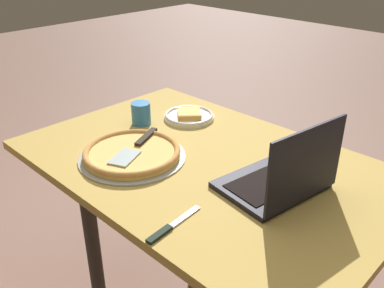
{
  "coord_description": "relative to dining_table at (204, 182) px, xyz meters",
  "views": [
    {
      "loc": [
        -0.87,
        0.95,
        1.46
      ],
      "look_at": [
        0.03,
        0.03,
        0.8
      ],
      "focal_mm": 39.24,
      "sensor_mm": 36.0,
      "label": 1
    }
  ],
  "objects": [
    {
      "name": "dining_table",
      "position": [
        0.0,
        0.0,
        0.0
      ],
      "size": [
        1.32,
        0.86,
        0.74
      ],
      "color": "#B89545",
      "rests_on": "ground_plane"
    },
    {
      "name": "laptop",
      "position": [
        -0.31,
        -0.01,
        0.14
      ],
      "size": [
        0.29,
        0.34,
        0.25
      ],
      "color": "black",
      "rests_on": "dining_table"
    },
    {
      "name": "pizza_plate",
      "position": [
        0.29,
        -0.22,
        0.1
      ],
      "size": [
        0.21,
        0.21,
        0.04
      ],
      "color": "white",
      "rests_on": "dining_table"
    },
    {
      "name": "pizza_tray",
      "position": [
        0.19,
        0.17,
        0.11
      ],
      "size": [
        0.38,
        0.38,
        0.04
      ],
      "color": "#A5A99E",
      "rests_on": "dining_table"
    },
    {
      "name": "table_knife",
      "position": [
        -0.19,
        0.35,
        0.09
      ],
      "size": [
        0.04,
        0.21,
        0.01
      ],
      "color": "beige",
      "rests_on": "dining_table"
    },
    {
      "name": "drink_cup",
      "position": [
        0.4,
        -0.05,
        0.14
      ],
      "size": [
        0.08,
        0.08,
        0.09
      ],
      "color": "#2E73BB",
      "rests_on": "dining_table"
    }
  ]
}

